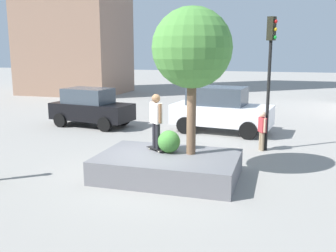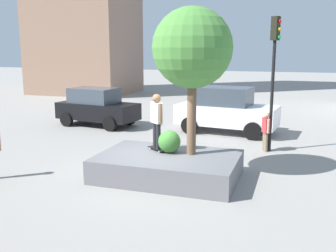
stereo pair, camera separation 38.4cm
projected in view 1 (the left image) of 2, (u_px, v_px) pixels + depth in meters
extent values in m
plane|color=gray|center=(151.00, 176.00, 11.89)|extent=(120.00, 120.00, 0.00)
cube|color=slate|center=(168.00, 166.00, 11.67)|extent=(4.19, 2.81, 0.70)
cylinder|color=brown|center=(191.00, 113.00, 11.53)|extent=(0.28, 0.28, 2.53)
sphere|color=#4C8C3D|center=(192.00, 48.00, 11.15)|extent=(2.37, 2.37, 2.37)
sphere|color=#3D7A33|center=(169.00, 142.00, 11.85)|extent=(0.70, 0.70, 0.70)
cube|color=black|center=(156.00, 149.00, 12.10)|extent=(0.77, 0.64, 0.02)
sphere|color=beige|center=(163.00, 151.00, 11.96)|extent=(0.06, 0.06, 0.06)
sphere|color=beige|center=(159.00, 152.00, 11.86)|extent=(0.06, 0.06, 0.06)
sphere|color=beige|center=(154.00, 148.00, 12.36)|extent=(0.06, 0.06, 0.06)
sphere|color=beige|center=(149.00, 149.00, 12.26)|extent=(0.06, 0.06, 0.06)
cylinder|color=black|center=(155.00, 135.00, 12.10)|extent=(0.15, 0.15, 0.82)
cylinder|color=black|center=(158.00, 136.00, 11.94)|extent=(0.15, 0.15, 0.82)
cube|color=silver|center=(156.00, 113.00, 11.88)|extent=(0.47, 0.45, 0.64)
cylinder|color=brown|center=(152.00, 111.00, 12.08)|extent=(0.10, 0.10, 0.60)
cylinder|color=brown|center=(160.00, 113.00, 11.68)|extent=(0.10, 0.10, 0.60)
sphere|color=brown|center=(156.00, 98.00, 11.79)|extent=(0.27, 0.27, 0.27)
cube|color=black|center=(92.00, 111.00, 19.47)|extent=(4.34, 2.30, 0.83)
cube|color=#38424C|center=(88.00, 96.00, 19.40)|extent=(2.51, 1.84, 0.75)
cylinder|color=black|center=(124.00, 118.00, 19.79)|extent=(0.73, 0.30, 0.70)
cylinder|color=black|center=(105.00, 124.00, 18.24)|extent=(0.73, 0.30, 0.70)
cylinder|color=black|center=(82.00, 115.00, 20.87)|extent=(0.73, 0.30, 0.70)
cylinder|color=black|center=(60.00, 120.00, 19.32)|extent=(0.73, 0.30, 0.70)
cube|color=white|center=(222.00, 114.00, 18.00)|extent=(4.79, 2.48, 0.92)
cube|color=#38424C|center=(217.00, 96.00, 17.92)|extent=(2.76, 2.00, 0.83)
cylinder|color=black|center=(257.00, 123.00, 18.38)|extent=(0.80, 0.32, 0.78)
cylinder|color=black|center=(248.00, 131.00, 16.65)|extent=(0.80, 0.32, 0.78)
cylinder|color=black|center=(199.00, 119.00, 19.53)|extent=(0.80, 0.32, 0.78)
cylinder|color=black|center=(185.00, 125.00, 17.80)|extent=(0.80, 0.32, 0.78)
cylinder|color=black|center=(268.00, 97.00, 14.53)|extent=(0.12, 0.12, 4.17)
cube|color=black|center=(272.00, 29.00, 14.04)|extent=(0.34, 0.36, 0.85)
sphere|color=red|center=(276.00, 21.00, 13.90)|extent=(0.14, 0.14, 0.14)
sphere|color=gold|center=(275.00, 29.00, 13.95)|extent=(0.14, 0.14, 0.14)
sphere|color=green|center=(275.00, 37.00, 14.00)|extent=(0.14, 0.14, 0.14)
cylinder|color=#847056|center=(261.00, 141.00, 14.92)|extent=(0.13, 0.13, 0.72)
cylinder|color=#847056|center=(262.00, 142.00, 14.75)|extent=(0.13, 0.13, 0.72)
cube|color=#B23338|center=(262.00, 125.00, 14.71)|extent=(0.34, 0.44, 0.57)
cylinder|color=#D8AD8C|center=(260.00, 123.00, 14.91)|extent=(0.09, 0.09, 0.54)
cylinder|color=#D8AD8C|center=(265.00, 125.00, 14.50)|extent=(0.09, 0.09, 0.54)
sphere|color=#D8AD8C|center=(263.00, 115.00, 14.63)|extent=(0.24, 0.24, 0.24)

